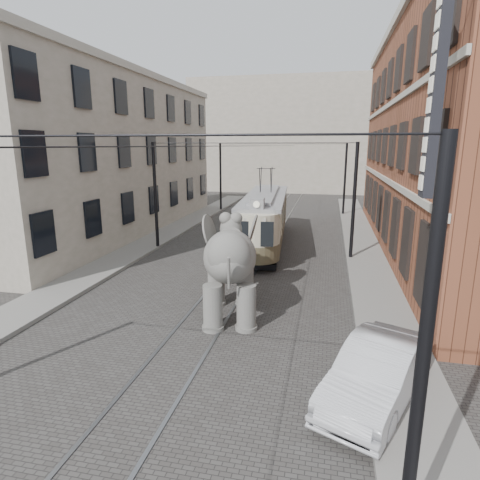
# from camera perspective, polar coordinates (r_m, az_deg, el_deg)

# --- Properties ---
(ground) EXTENTS (120.00, 120.00, 0.00)m
(ground) POSITION_cam_1_polar(r_m,az_deg,el_deg) (16.55, -2.08, -7.32)
(ground) COLOR #3E3B39
(tram_rails) EXTENTS (1.54, 80.00, 0.02)m
(tram_rails) POSITION_cam_1_polar(r_m,az_deg,el_deg) (16.55, -2.08, -7.28)
(tram_rails) COLOR slate
(tram_rails) RESTS_ON ground
(sidewalk_right) EXTENTS (2.00, 60.00, 0.15)m
(sidewalk_right) POSITION_cam_1_polar(r_m,az_deg,el_deg) (16.19, 19.18, -8.29)
(sidewalk_right) COLOR slate
(sidewalk_right) RESTS_ON ground
(sidewalk_left) EXTENTS (2.00, 60.00, 0.15)m
(sidewalk_left) POSITION_cam_1_polar(r_m,az_deg,el_deg) (19.14, -21.35, -5.14)
(sidewalk_left) COLOR slate
(sidewalk_left) RESTS_ON ground
(brick_building) EXTENTS (8.00, 26.00, 12.00)m
(brick_building) POSITION_cam_1_polar(r_m,az_deg,el_deg) (25.01, 29.61, 12.00)
(brick_building) COLOR brown
(brick_building) RESTS_ON ground
(stucco_building) EXTENTS (7.00, 24.00, 10.00)m
(stucco_building) POSITION_cam_1_polar(r_m,az_deg,el_deg) (29.12, -18.72, 10.98)
(stucco_building) COLOR gray
(stucco_building) RESTS_ON ground
(distant_block) EXTENTS (28.00, 10.00, 14.00)m
(distant_block) POSITION_cam_1_polar(r_m,az_deg,el_deg) (55.14, 8.66, 14.36)
(distant_block) COLOR gray
(distant_block) RESTS_ON ground
(catenary) EXTENTS (11.00, 30.20, 6.00)m
(catenary) POSITION_cam_1_polar(r_m,az_deg,el_deg) (20.61, 0.81, 5.40)
(catenary) COLOR black
(catenary) RESTS_ON ground
(tram) EXTENTS (3.27, 11.62, 4.55)m
(tram) POSITION_cam_1_polar(r_m,az_deg,el_deg) (24.09, 3.63, 4.78)
(tram) COLOR beige
(tram) RESTS_ON ground
(elephant) EXTENTS (4.17, 6.03, 3.36)m
(elephant) POSITION_cam_1_polar(r_m,az_deg,el_deg) (13.74, -1.42, -4.27)
(elephant) COLOR #5E5D57
(elephant) RESTS_ON ground
(parked_car) EXTENTS (3.11, 4.54, 1.41)m
(parked_car) POSITION_cam_1_polar(r_m,az_deg,el_deg) (10.30, 18.90, -17.29)
(parked_car) COLOR #B6B6BB
(parked_car) RESTS_ON ground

